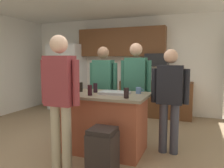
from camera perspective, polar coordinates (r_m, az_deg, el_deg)
The scene contains 18 objects.
floor at distance 3.84m, azimuth -4.91°, elevation -16.07°, with size 7.04×7.04×0.00m, color #937A5B.
back_wall at distance 6.19m, azimuth 6.43°, elevation 4.81°, with size 6.40×0.10×2.60m, color white.
cabinet_run_upper at distance 6.13m, azimuth 2.34°, elevation 10.67°, with size 2.40×0.38×0.75m.
cabinet_run_lower at distance 5.84m, azimuth 11.24°, elevation -3.76°, with size 1.80×0.63×0.90m.
refrigerator at distance 6.63m, azimuth -11.54°, elevation 1.76°, with size 0.94×0.76×1.89m.
microwave_over_range at distance 5.77m, azimuth 11.49°, elevation 6.10°, with size 0.56×0.40×0.32m, color black.
kitchen_island at distance 3.57m, azimuth -1.76°, elevation -9.78°, with size 1.35×0.86×0.93m.
person_guest_by_door at distance 4.27m, azimuth -2.24°, elevation -0.06°, with size 0.57×0.22×1.70m.
person_elder_center at distance 4.07m, azimuth 6.10°, elevation 0.10°, with size 0.57×0.23×1.76m.
person_guest_left at distance 3.50m, azimuth 14.65°, elevation -2.65°, with size 0.57×0.22×1.62m.
person_guest_right at distance 2.97m, azimuth -13.25°, elevation -2.15°, with size 0.57×0.23×1.77m.
glass_dark_ale at distance 3.06m, azimuth 3.71°, elevation -2.31°, with size 0.07×0.07×0.15m.
glass_short_whisky at distance 3.59m, azimuth -4.30°, elevation -0.99°, with size 0.07×0.07×0.15m.
tumbler_amber at distance 3.30m, azimuth -5.71°, elevation -1.60°, with size 0.07×0.07×0.16m.
glass_pilsner at distance 3.72m, azimuth -8.06°, elevation -0.76°, with size 0.06×0.06×0.16m.
mug_ceramic_white at distance 3.50m, azimuth 6.90°, elevation -1.65°, with size 0.13×0.08×0.10m.
serving_tray at distance 3.41m, azimuth 0.68°, elevation -2.30°, with size 0.44×0.30×0.04m.
trash_bin at distance 2.91m, azimuth -2.42°, elevation -17.13°, with size 0.34×0.34×0.61m.
Camera 1 is at (1.57, -3.19, 1.46)m, focal length 35.45 mm.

